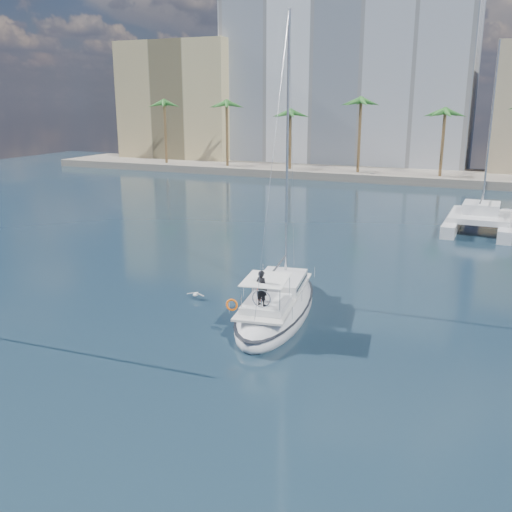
% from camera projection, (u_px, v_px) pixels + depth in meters
% --- Properties ---
extents(ground, '(160.00, 160.00, 0.00)m').
position_uv_depth(ground, '(223.00, 306.00, 33.70)').
color(ground, black).
rests_on(ground, ground).
extents(quay, '(120.00, 14.00, 1.20)m').
position_uv_depth(quay, '(400.00, 175.00, 87.56)').
color(quay, gray).
rests_on(quay, ground).
extents(building_modern, '(42.00, 16.00, 28.00)m').
position_uv_depth(building_modern, '(347.00, 86.00, 99.21)').
color(building_modern, white).
rests_on(building_modern, ground).
extents(building_tan_left, '(22.00, 14.00, 22.00)m').
position_uv_depth(building_tan_left, '(186.00, 104.00, 107.90)').
color(building_tan_left, tan).
rests_on(building_tan_left, ground).
extents(palm_left, '(3.60, 3.60, 12.30)m').
position_uv_depth(palm_left, '(192.00, 109.00, 94.41)').
color(palm_left, brown).
rests_on(palm_left, ground).
extents(palm_centre, '(3.60, 3.60, 12.30)m').
position_uv_depth(palm_centre, '(400.00, 110.00, 81.45)').
color(palm_centre, brown).
rests_on(palm_centre, ground).
extents(main_sloop, '(5.43, 12.08, 17.30)m').
position_uv_depth(main_sloop, '(276.00, 306.00, 32.22)').
color(main_sloop, silver).
rests_on(main_sloop, ground).
extents(catamaran, '(5.98, 11.69, 16.97)m').
position_uv_depth(catamaran, '(480.00, 217.00, 53.30)').
color(catamaran, silver).
rests_on(catamaran, ground).
extents(seagull, '(1.18, 0.51, 0.22)m').
position_uv_depth(seagull, '(196.00, 294.00, 34.78)').
color(seagull, silver).
rests_on(seagull, ground).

